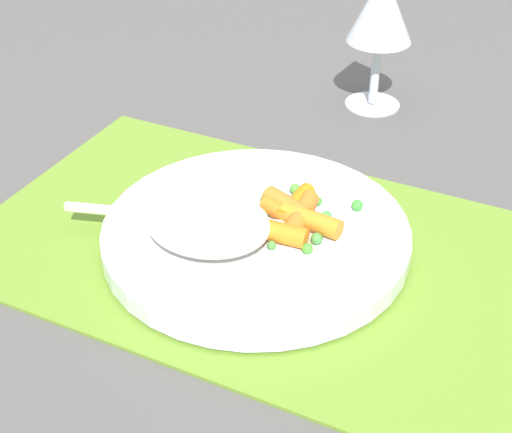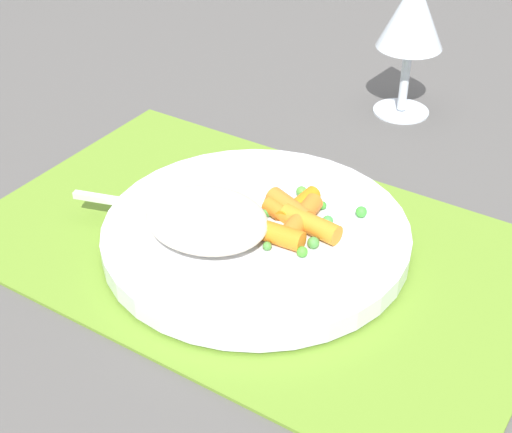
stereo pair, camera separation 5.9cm
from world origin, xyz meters
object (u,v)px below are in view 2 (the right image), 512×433
carrot_portion (296,218)px  wine_glass (409,16)px  fork (206,215)px  plate (256,235)px  rice_mound (206,219)px

carrot_portion → wine_glass: wine_glass is taller
fork → wine_glass: wine_glass is taller
plate → carrot_portion: 0.04m
carrot_portion → wine_glass: 0.30m
rice_mound → fork: rice_mound is taller
fork → wine_glass: (0.04, 0.32, 0.08)m
plate → wine_glass: wine_glass is taller
plate → fork: fork is taller
plate → wine_glass: bearing=90.7°
plate → rice_mound: (-0.03, -0.03, 0.02)m
plate → fork: size_ratio=1.31×
rice_mound → fork: 0.02m
fork → rice_mound: bearing=-52.7°
plate → rice_mound: rice_mound is taller
plate → fork: bearing=-162.8°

